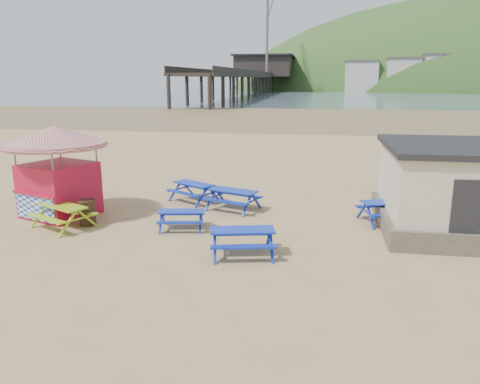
% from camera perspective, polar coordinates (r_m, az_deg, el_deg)
% --- Properties ---
extents(ground, '(400.00, 400.00, 0.00)m').
position_cam_1_polar(ground, '(17.63, -5.55, -4.12)').
color(ground, tan).
rests_on(ground, ground).
extents(wet_sand, '(400.00, 400.00, 0.00)m').
position_cam_1_polar(wet_sand, '(71.54, 5.84, 9.33)').
color(wet_sand, olive).
rests_on(wet_sand, ground).
extents(sea, '(400.00, 400.00, 0.00)m').
position_cam_1_polar(sea, '(186.34, 8.13, 11.93)').
color(sea, '#475966').
rests_on(sea, ground).
extents(picnic_table_blue_a, '(2.48, 2.25, 0.85)m').
position_cam_1_polar(picnic_table_blue_a, '(19.55, -0.85, -0.96)').
color(picnic_table_blue_a, '#141CAB').
rests_on(picnic_table_blue_a, ground).
extents(picnic_table_blue_b, '(2.51, 2.38, 0.83)m').
position_cam_1_polar(picnic_table_blue_b, '(21.03, -5.61, -0.01)').
color(picnic_table_blue_b, '#141CAB').
rests_on(picnic_table_blue_b, ground).
extents(picnic_table_blue_c, '(2.39, 2.15, 0.83)m').
position_cam_1_polar(picnic_table_blue_c, '(18.70, 17.52, -2.32)').
color(picnic_table_blue_c, '#141CAB').
rests_on(picnic_table_blue_c, ground).
extents(picnic_table_blue_d, '(1.85, 1.59, 0.69)m').
position_cam_1_polar(picnic_table_blue_d, '(17.24, -7.16, -3.37)').
color(picnic_table_blue_d, '#141CAB').
rests_on(picnic_table_blue_d, ground).
extents(picnic_table_blue_e, '(2.28, 1.98, 0.83)m').
position_cam_1_polar(picnic_table_blue_e, '(14.64, 0.31, -6.09)').
color(picnic_table_blue_e, '#141CAB').
rests_on(picnic_table_blue_e, ground).
extents(picnic_table_yellow, '(2.57, 2.40, 0.86)m').
position_cam_1_polar(picnic_table_yellow, '(18.45, -20.76, -2.76)').
color(picnic_table_yellow, '#A4B70A').
rests_on(picnic_table_yellow, ground).
extents(ice_cream_kiosk, '(5.16, 5.16, 3.60)m').
position_cam_1_polar(ice_cream_kiosk, '(19.73, -21.44, 3.68)').
color(ice_cream_kiosk, '#B41231').
rests_on(ice_cream_kiosk, ground).
extents(litter_bin, '(0.66, 0.66, 0.96)m').
position_cam_1_polar(litter_bin, '(18.44, -18.13, -2.36)').
color(litter_bin, '#362216').
rests_on(litter_bin, ground).
extents(pier, '(24.00, 220.00, 39.29)m').
position_cam_1_polar(pier, '(195.72, 2.82, 13.72)').
color(pier, black).
rests_on(pier, ground).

